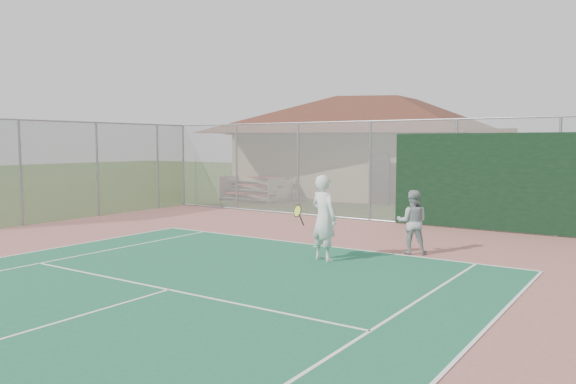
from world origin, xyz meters
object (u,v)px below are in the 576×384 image
(bleachers, at_px, (255,188))
(player_white_front, at_px, (323,219))
(clubhouse, at_px, (377,136))
(player_grey_back, at_px, (412,223))

(bleachers, relative_size, player_white_front, 1.57)
(clubhouse, xyz_separation_m, player_white_front, (6.12, -16.03, -2.08))
(player_white_front, relative_size, player_grey_back, 1.27)
(clubhouse, bearing_deg, player_white_front, -83.04)
(clubhouse, bearing_deg, player_grey_back, -75.86)
(clubhouse, xyz_separation_m, player_grey_back, (7.53, -14.11, -2.30))
(clubhouse, distance_m, player_white_front, 17.29)
(player_white_front, height_order, player_grey_back, player_white_front)
(player_grey_back, bearing_deg, clubhouse, -83.83)
(bleachers, distance_m, player_white_front, 13.92)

